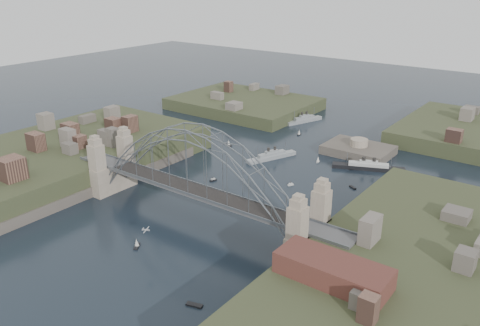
% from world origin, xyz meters
% --- Properties ---
extents(ground, '(500.00, 500.00, 0.00)m').
position_xyz_m(ground, '(0.00, 0.00, 0.00)').
color(ground, black).
rests_on(ground, ground).
extents(bridge, '(84.00, 13.80, 24.60)m').
position_xyz_m(bridge, '(0.00, 0.00, 12.32)').
color(bridge, '#525254').
rests_on(bridge, ground).
extents(shore_west, '(50.50, 90.00, 12.00)m').
position_xyz_m(shore_west, '(-57.32, 0.00, 1.97)').
color(shore_west, '#343B21').
rests_on(shore_west, ground).
extents(shore_east, '(50.50, 90.00, 12.00)m').
position_xyz_m(shore_east, '(57.32, 0.00, 1.97)').
color(shore_east, '#343B21').
rests_on(shore_east, ground).
extents(headland_nw, '(60.00, 45.00, 9.00)m').
position_xyz_m(headland_nw, '(-55.00, 95.00, 0.50)').
color(headland_nw, '#343B21').
rests_on(headland_nw, ground).
extents(fort_island, '(22.00, 16.00, 9.40)m').
position_xyz_m(fort_island, '(12.00, 70.00, -0.34)').
color(fort_island, '#4C443C').
rests_on(fort_island, ground).
extents(wharf_shed, '(20.00, 8.00, 4.00)m').
position_xyz_m(wharf_shed, '(44.00, -14.00, 10.00)').
color(wharf_shed, '#592D26').
rests_on(wharf_shed, shore_east).
extents(naval_cruiser_near, '(9.25, 18.34, 5.62)m').
position_xyz_m(naval_cruiser_near, '(-9.26, 48.13, 0.87)').
color(naval_cruiser_near, '#979D9F').
rests_on(naval_cruiser_near, ground).
extents(naval_cruiser_far, '(8.32, 17.68, 6.04)m').
position_xyz_m(naval_cruiser_far, '(-22.26, 92.61, 0.94)').
color(naval_cruiser_far, '#979D9F').
rests_on(naval_cruiser_far, ground).
extents(ocean_liner, '(21.86, 11.74, 5.52)m').
position_xyz_m(ocean_liner, '(20.60, 58.47, 0.86)').
color(ocean_liner, black).
rests_on(ocean_liner, ground).
extents(aeroplane, '(1.66, 2.81, 0.43)m').
position_xyz_m(aeroplane, '(2.83, -19.70, 7.02)').
color(aeroplane, '#B3B5BA').
extents(small_boat_a, '(1.29, 2.31, 1.43)m').
position_xyz_m(small_boat_a, '(-13.10, 22.05, 0.29)').
color(small_boat_a, silver).
rests_on(small_boat_a, ground).
extents(small_boat_b, '(1.44, 1.87, 1.43)m').
position_xyz_m(small_boat_b, '(7.38, 32.96, 0.29)').
color(small_boat_b, silver).
rests_on(small_boat_b, ground).
extents(small_boat_c, '(2.24, 2.78, 2.38)m').
position_xyz_m(small_boat_c, '(-2.57, -17.90, 0.80)').
color(small_boat_c, silver).
rests_on(small_boat_c, ground).
extents(small_boat_d, '(2.60, 2.01, 0.45)m').
position_xyz_m(small_boat_d, '(22.79, 42.22, 0.15)').
color(small_boat_d, silver).
rests_on(small_boat_d, ground).
extents(small_boat_e, '(3.25, 2.10, 2.38)m').
position_xyz_m(small_boat_e, '(-29.24, 50.40, 0.74)').
color(small_boat_e, silver).
rests_on(small_boat_e, ground).
extents(small_boat_f, '(1.20, 1.84, 2.38)m').
position_xyz_m(small_boat_f, '(4.87, 54.42, 0.99)').
color(small_boat_f, silver).
rests_on(small_boat_f, ground).
extents(small_boat_g, '(3.39, 1.92, 0.45)m').
position_xyz_m(small_boat_g, '(22.12, -26.04, 0.15)').
color(small_boat_g, silver).
rests_on(small_boat_g, ground).
extents(small_boat_h, '(1.02, 2.04, 2.38)m').
position_xyz_m(small_boat_h, '(-15.05, 76.26, 0.93)').
color(small_boat_h, silver).
rests_on(small_boat_h, ground).
extents(small_boat_i, '(2.15, 1.94, 2.38)m').
position_xyz_m(small_boat_i, '(25.27, 18.97, 0.90)').
color(small_boat_i, silver).
rests_on(small_boat_i, ground).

